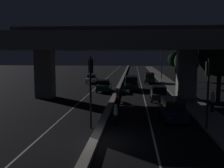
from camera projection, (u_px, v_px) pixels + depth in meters
name	position (u px, v px, depth m)	size (l,w,h in m)	color
ground_plane	(95.00, 142.00, 15.40)	(200.00, 200.00, 0.00)	black
lane_line_left_inner	(103.00, 81.00, 50.34)	(0.12, 126.00, 0.00)	beige
lane_line_right_inner	(140.00, 81.00, 49.76)	(0.12, 126.00, 0.00)	beige
median_divider	(122.00, 80.00, 50.03)	(0.56, 126.00, 0.27)	gray
sidewalk_right	(171.00, 85.00, 42.42)	(2.53, 126.00, 0.16)	slate
elevated_overpass	(114.00, 44.00, 29.88)	(24.34, 10.86, 8.33)	gray
traffic_light_left_of_median	(91.00, 80.00, 18.00)	(0.30, 0.49, 5.01)	black
traffic_light_right_of_median	(208.00, 82.00, 17.37)	(0.30, 0.49, 4.86)	black
street_lamp	(160.00, 58.00, 52.95)	(2.56, 0.32, 7.21)	#2D2D30
car_dark_blue_lead	(172.00, 109.00, 20.74)	(1.93, 4.74, 1.67)	#141938
car_grey_second	(159.00, 93.00, 29.24)	(1.99, 4.62, 1.60)	#515459
car_dark_green_third	(131.00, 83.00, 37.78)	(2.16, 4.83, 1.97)	black
car_dark_green_fourth	(150.00, 78.00, 46.42)	(1.88, 4.30, 1.83)	black
car_dark_green_lead_oncoming	(104.00, 86.00, 36.36)	(2.07, 4.39, 1.55)	black
car_white_second_oncoming	(92.00, 79.00, 46.94)	(2.03, 4.68, 1.43)	silver
motorcycle_black_filtering_near	(116.00, 115.00, 19.60)	(0.34, 1.89, 1.45)	black
motorcycle_red_filtering_mid	(117.00, 97.00, 27.95)	(0.34, 1.91, 1.46)	black
pedestrian_on_sidewalk	(213.00, 102.00, 22.62)	(0.36, 0.36, 1.82)	black
roadside_tree_kerbside_near	(220.00, 56.00, 28.18)	(4.52, 4.52, 7.24)	#38281C
roadside_tree_kerbside_mid	(187.00, 62.00, 40.77)	(3.87, 3.87, 5.91)	#38281C
roadside_tree_kerbside_far	(176.00, 59.00, 51.71)	(3.12, 3.12, 5.72)	#2D2116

